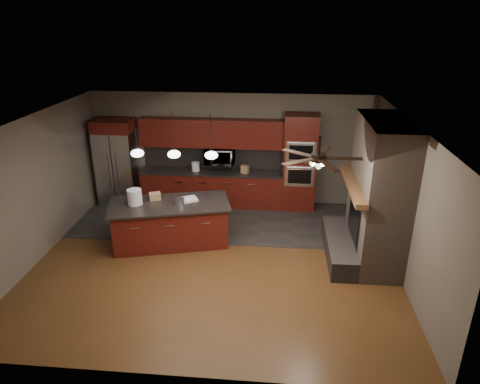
# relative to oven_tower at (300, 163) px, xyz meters

# --- Properties ---
(ground) EXTENTS (7.00, 7.00, 0.00)m
(ground) POSITION_rel_oven_tower_xyz_m (-1.70, -2.69, -1.19)
(ground) COLOR brown
(ground) RESTS_ON ground
(ceiling) EXTENTS (7.00, 6.00, 0.02)m
(ceiling) POSITION_rel_oven_tower_xyz_m (-1.70, -2.69, 1.61)
(ceiling) COLOR white
(ceiling) RESTS_ON back_wall
(back_wall) EXTENTS (7.00, 0.02, 2.80)m
(back_wall) POSITION_rel_oven_tower_xyz_m (-1.70, 0.31, 0.21)
(back_wall) COLOR #695F54
(back_wall) RESTS_ON ground
(right_wall) EXTENTS (0.02, 6.00, 2.80)m
(right_wall) POSITION_rel_oven_tower_xyz_m (1.80, -2.69, 0.21)
(right_wall) COLOR #695F54
(right_wall) RESTS_ON ground
(left_wall) EXTENTS (0.02, 6.00, 2.80)m
(left_wall) POSITION_rel_oven_tower_xyz_m (-5.20, -2.69, 0.21)
(left_wall) COLOR #695F54
(left_wall) RESTS_ON ground
(slate_tile_patch) EXTENTS (7.00, 2.40, 0.01)m
(slate_tile_patch) POSITION_rel_oven_tower_xyz_m (-1.70, -0.89, -1.19)
(slate_tile_patch) COLOR #2E2C2A
(slate_tile_patch) RESTS_ON ground
(fireplace_column) EXTENTS (1.30, 2.10, 2.80)m
(fireplace_column) POSITION_rel_oven_tower_xyz_m (1.34, -2.29, 0.11)
(fireplace_column) COLOR #786356
(fireplace_column) RESTS_ON ground
(back_cabinetry) EXTENTS (3.59, 0.64, 2.20)m
(back_cabinetry) POSITION_rel_oven_tower_xyz_m (-2.18, 0.05, -0.30)
(back_cabinetry) COLOR #601711
(back_cabinetry) RESTS_ON ground
(oven_tower) EXTENTS (0.80, 0.63, 2.38)m
(oven_tower) POSITION_rel_oven_tower_xyz_m (0.00, 0.00, 0.00)
(oven_tower) COLOR #601711
(oven_tower) RESTS_ON ground
(microwave) EXTENTS (0.73, 0.41, 0.50)m
(microwave) POSITION_rel_oven_tower_xyz_m (-1.98, 0.06, 0.11)
(microwave) COLOR silver
(microwave) RESTS_ON back_cabinetry
(refrigerator) EXTENTS (0.94, 0.75, 2.19)m
(refrigerator) POSITION_rel_oven_tower_xyz_m (-4.56, -0.07, -0.10)
(refrigerator) COLOR silver
(refrigerator) RESTS_ON ground
(kitchen_island) EXTENTS (2.66, 1.70, 0.92)m
(kitchen_island) POSITION_rel_oven_tower_xyz_m (-2.74, -2.08, -0.73)
(kitchen_island) COLOR #601711
(kitchen_island) RESTS_ON ground
(white_bucket) EXTENTS (0.38, 0.38, 0.32)m
(white_bucket) POSITION_rel_oven_tower_xyz_m (-3.43, -2.18, -0.11)
(white_bucket) COLOR white
(white_bucket) RESTS_ON kitchen_island
(paint_can) EXTENTS (0.21, 0.21, 0.13)m
(paint_can) POSITION_rel_oven_tower_xyz_m (-2.51, -2.11, -0.21)
(paint_can) COLOR #B5B4B9
(paint_can) RESTS_ON kitchen_island
(paint_tray) EXTENTS (0.51, 0.45, 0.04)m
(paint_tray) POSITION_rel_oven_tower_xyz_m (-2.41, -1.90, -0.25)
(paint_tray) COLOR white
(paint_tray) RESTS_ON kitchen_island
(cardboard_box) EXTENTS (0.28, 0.25, 0.15)m
(cardboard_box) POSITION_rel_oven_tower_xyz_m (-3.09, -1.91, -0.20)
(cardboard_box) COLOR #A57855
(cardboard_box) RESTS_ON kitchen_island
(counter_bucket) EXTENTS (0.25, 0.25, 0.22)m
(counter_bucket) POSITION_rel_oven_tower_xyz_m (-2.58, 0.01, -0.18)
(counter_bucket) COLOR white
(counter_bucket) RESTS_ON back_cabinetry
(counter_box) EXTENTS (0.22, 0.20, 0.20)m
(counter_box) POSITION_rel_oven_tower_xyz_m (-1.33, -0.04, -0.19)
(counter_box) COLOR #A58155
(counter_box) RESTS_ON back_cabinetry
(pendant_left) EXTENTS (0.26, 0.26, 0.92)m
(pendant_left) POSITION_rel_oven_tower_xyz_m (-3.35, -1.99, 0.77)
(pendant_left) COLOR black
(pendant_left) RESTS_ON ceiling
(pendant_center) EXTENTS (0.26, 0.26, 0.92)m
(pendant_center) POSITION_rel_oven_tower_xyz_m (-2.60, -1.99, 0.77)
(pendant_center) COLOR black
(pendant_center) RESTS_ON ceiling
(pendant_right) EXTENTS (0.26, 0.26, 0.92)m
(pendant_right) POSITION_rel_oven_tower_xyz_m (-1.85, -1.99, 0.77)
(pendant_right) COLOR black
(pendant_right) RESTS_ON ceiling
(ceiling_fan) EXTENTS (1.27, 1.33, 0.41)m
(ceiling_fan) POSITION_rel_oven_tower_xyz_m (0.10, -3.49, 1.27)
(ceiling_fan) COLOR black
(ceiling_fan) RESTS_ON ceiling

